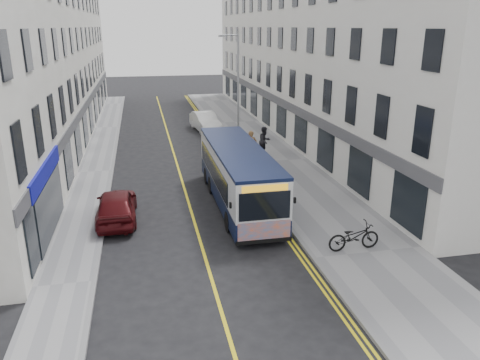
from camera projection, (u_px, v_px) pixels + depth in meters
name	position (u px, v px, depth m)	size (l,w,h in m)	color
ground	(205.00, 256.00, 18.03)	(140.00, 140.00, 0.00)	black
pavement_east	(275.00, 162.00, 30.39)	(4.50, 64.00, 0.12)	gray
pavement_west	(95.00, 172.00, 28.17)	(2.00, 64.00, 0.12)	gray
kerb_east	(241.00, 163.00, 29.94)	(0.18, 64.00, 0.13)	slate
kerb_west	(112.00, 171.00, 28.36)	(0.18, 64.00, 0.13)	slate
road_centre_line	(178.00, 168.00, 29.17)	(0.12, 64.00, 0.01)	yellow
road_dbl_yellow_inner	(234.00, 165.00, 29.87)	(0.10, 64.00, 0.01)	yellow
road_dbl_yellow_outer	(237.00, 165.00, 29.91)	(0.10, 64.00, 0.01)	yellow
terrace_east	(308.00, 51.00, 37.77)	(6.00, 46.00, 13.00)	silver
terrace_west	(39.00, 54.00, 33.72)	(6.00, 46.00, 13.00)	white
streetlamp	(237.00, 91.00, 30.48)	(1.32, 0.18, 8.00)	#93969C
city_bus	(238.00, 174.00, 22.70)	(2.34, 10.01, 2.91)	black
bicycle	(354.00, 237.00, 18.13)	(0.73, 2.10, 1.10)	black
pedestrian_near	(251.00, 146.00, 30.05)	(0.71, 0.47, 1.96)	olive
pedestrian_far	(265.00, 141.00, 31.38)	(0.94, 0.74, 1.94)	black
car_white	(205.00, 122.00, 39.39)	(1.65, 4.72, 1.56)	white
car_maroon	(117.00, 205.00, 21.10)	(1.75, 4.36, 1.48)	#4A0C0F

